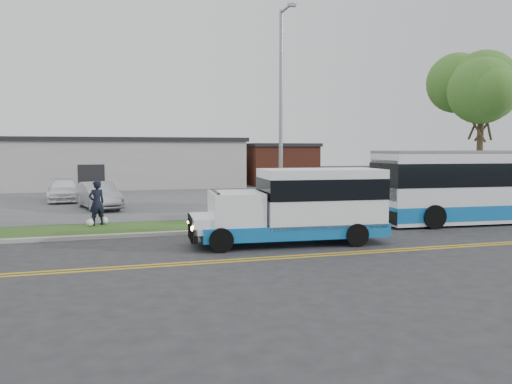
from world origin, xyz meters
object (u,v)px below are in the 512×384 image
object	(u,v)px
streetlight_near	(281,109)
parked_car_b	(63,190)
pedestrian	(97,203)
shuttle_bus	(302,204)
transit_bus	(500,186)
tree_east	(482,95)
parked_car_a	(98,195)

from	to	relation	value
streetlight_near	parked_car_b	world-z (taller)	streetlight_near
pedestrian	parked_car_b	size ratio (longest dim) A/B	0.41
shuttle_bus	pedestrian	world-z (taller)	shuttle_bus
streetlight_near	transit_bus	distance (m)	10.98
shuttle_bus	tree_east	bearing A→B (deg)	26.31
transit_bus	shuttle_bus	bearing A→B (deg)	-164.02
pedestrian	parked_car_a	xyz separation A→B (m)	(-0.09, 6.15, -0.24)
streetlight_near	shuttle_bus	distance (m)	5.98
parked_car_a	tree_east	bearing A→B (deg)	-36.71
tree_east	transit_bus	size ratio (longest dim) A/B	0.68
streetlight_near	shuttle_bus	world-z (taller)	streetlight_near
streetlight_near	shuttle_bus	bearing A→B (deg)	-99.37
parked_car_b	shuttle_bus	bearing A→B (deg)	-65.34
tree_east	transit_bus	bearing A→B (deg)	-108.88
shuttle_bus	transit_bus	bearing A→B (deg)	16.52
tree_east	parked_car_b	size ratio (longest dim) A/B	1.75
pedestrian	parked_car_b	xyz separation A→B (m)	(-2.36, 11.16, -0.29)
parked_car_b	transit_bus	bearing A→B (deg)	-40.24
shuttle_bus	pedestrian	xyz separation A→B (m)	(-7.34, 5.85, -0.37)
tree_east	pedestrian	xyz separation A→B (m)	(-19.10, 1.00, -5.12)
shuttle_bus	parked_car_b	world-z (taller)	shuttle_bus
pedestrian	transit_bus	bearing A→B (deg)	143.28
tree_east	streetlight_near	xyz separation A→B (m)	(-11.00, -0.27, -0.97)
tree_east	pedestrian	distance (m)	19.80
streetlight_near	parked_car_b	xyz separation A→B (m)	(-10.45, 12.43, -4.44)
transit_bus	parked_car_b	world-z (taller)	transit_bus
transit_bus	pedestrian	xyz separation A→B (m)	(-18.28, 3.40, -0.61)
shuttle_bus	transit_bus	world-z (taller)	transit_bus
transit_bus	parked_car_b	size ratio (longest dim) A/B	2.57
tree_east	streetlight_near	size ratio (longest dim) A/B	0.88
streetlight_near	pedestrian	distance (m)	9.19
shuttle_bus	parked_car_a	distance (m)	14.12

